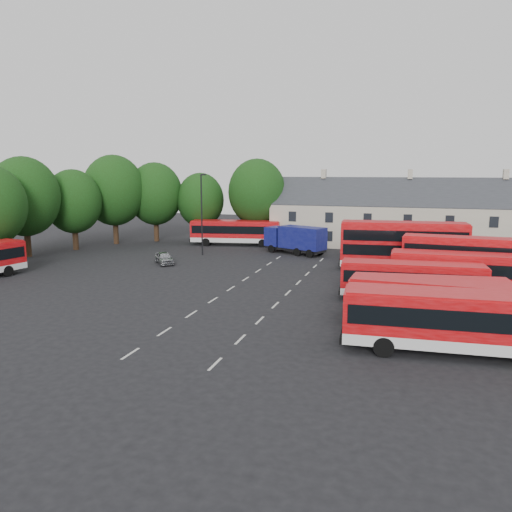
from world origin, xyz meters
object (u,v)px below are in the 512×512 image
object	(u,v)px
lamppost	(202,212)
bus_dd_south	(465,258)
box_truck	(296,238)
bus_row_a	(460,318)
silver_car	(164,258)

from	to	relation	value
lamppost	bus_dd_south	bearing A→B (deg)	-15.64
bus_dd_south	box_truck	size ratio (longest dim) A/B	1.32
bus_row_a	bus_dd_south	distance (m)	18.17
box_truck	bus_dd_south	bearing A→B (deg)	-10.91
silver_car	lamppost	distance (m)	8.05
bus_dd_south	silver_car	xyz separation A→B (m)	(-29.72, 1.34, -1.79)
box_truck	silver_car	distance (m)	16.03
box_truck	lamppost	distance (m)	11.58
silver_car	bus_row_a	bearing A→B (deg)	-74.97
bus_dd_south	box_truck	xyz separation A→B (m)	(-17.68, 11.86, -0.55)
bus_dd_south	silver_car	size ratio (longest dim) A/B	2.79
bus_row_a	lamppost	size ratio (longest dim) A/B	1.31
box_truck	lamppost	world-z (taller)	lamppost
bus_dd_south	lamppost	world-z (taller)	lamppost
bus_row_a	lamppost	bearing A→B (deg)	131.69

